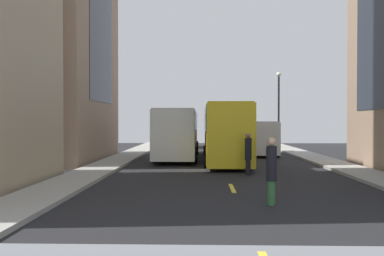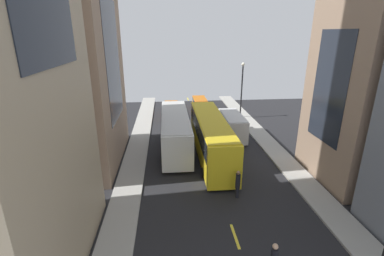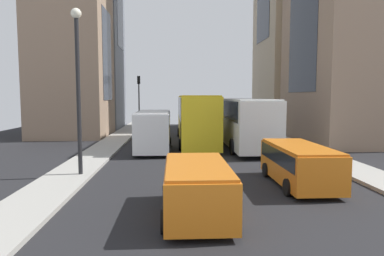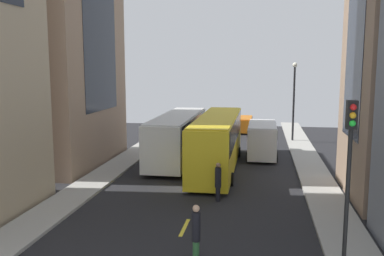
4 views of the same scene
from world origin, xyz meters
TOP-DOWN VIEW (x-y plane):
  - ground_plane at (0.00, 0.00)m, footprint 39.17×39.17m
  - sidewalk_west at (-6.56, 0.00)m, footprint 2.04×44.00m
  - sidewalk_east at (6.56, 0.00)m, footprint 2.04×44.00m
  - lane_stripe_1 at (0.00, -12.60)m, footprint 0.16×2.00m
  - lane_stripe_2 at (0.00, -4.20)m, footprint 0.16×2.00m
  - lane_stripe_3 at (0.00, 4.20)m, footprint 0.16×2.00m
  - lane_stripe_4 at (0.00, 12.60)m, footprint 0.16×2.00m
  - lane_stripe_5 at (0.00, 21.00)m, footprint 0.16×2.00m
  - building_west_1 at (-10.88, -1.77)m, footprint 6.25×10.38m
  - city_bus_white at (-2.85, 0.39)m, footprint 2.80×11.50m
  - streetcar_yellow at (0.30, -1.83)m, footprint 2.70×12.69m
  - delivery_van_white at (3.27, 2.45)m, footprint 2.25×5.57m
  - car_orange_0 at (-2.98, 11.32)m, footprint 2.03×4.78m
  - car_orange_1 at (1.29, 14.70)m, footprint 2.05×4.25m
  - pedestrian_crossing_near at (0.96, -15.61)m, footprint 0.32×0.32m
  - pedestrian_crossing_mid at (1.05, -8.81)m, footprint 0.33×0.33m
  - streetlamp_near at (6.04, 9.49)m, footprint 0.44×0.44m

SIDE VIEW (x-z plane):
  - ground_plane at x=0.00m, z-range 0.00..0.00m
  - lane_stripe_1 at x=0.00m, z-range 0.00..0.01m
  - lane_stripe_2 at x=0.00m, z-range 0.00..0.01m
  - lane_stripe_3 at x=0.00m, z-range 0.00..0.01m
  - lane_stripe_4 at x=0.00m, z-range 0.00..0.01m
  - lane_stripe_5 at x=0.00m, z-range 0.00..0.01m
  - sidewalk_west at x=-6.56m, z-range 0.00..0.15m
  - sidewalk_east at x=6.56m, z-range 0.00..0.15m
  - car_orange_1 at x=1.29m, z-range 0.14..1.70m
  - car_orange_0 at x=-2.98m, z-range 0.15..1.75m
  - pedestrian_crossing_mid at x=1.05m, z-range 0.07..2.10m
  - pedestrian_crossing_near at x=0.96m, z-range 0.08..2.15m
  - delivery_van_white at x=3.27m, z-range 0.22..2.80m
  - city_bus_white at x=-2.85m, z-range 0.33..3.68m
  - streetcar_yellow at x=0.30m, z-range 0.33..3.92m
  - streetlamp_near at x=6.04m, z-range 0.94..8.01m
  - building_west_1 at x=-10.88m, z-range 0.00..17.10m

